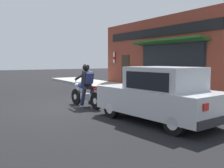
{
  "coord_description": "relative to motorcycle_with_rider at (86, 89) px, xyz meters",
  "views": [
    {
      "loc": [
        -3.65,
        -9.22,
        1.76
      ],
      "look_at": [
        0.85,
        -1.62,
        0.95
      ],
      "focal_mm": 42.0,
      "sensor_mm": 36.0,
      "label": 1
    }
  ],
  "objects": [
    {
      "name": "ground_plane",
      "position": [
        -0.47,
        0.34,
        -0.68
      ],
      "size": [
        80.0,
        80.0,
        0.0
      ],
      "primitive_type": "plane",
      "color": "black"
    },
    {
      "name": "sidewalk_curb",
      "position": [
        4.52,
        3.34,
        -0.61
      ],
      "size": [
        2.6,
        22.0,
        0.14
      ],
      "primitive_type": "cube",
      "color": "#ADAAA3",
      "rests_on": "ground"
    },
    {
      "name": "storefront_building",
      "position": [
        6.05,
        3.05,
        1.43
      ],
      "size": [
        1.25,
        10.87,
        4.2
      ],
      "color": "brown",
      "rests_on": "ground"
    },
    {
      "name": "motorcycle_with_rider",
      "position": [
        0.0,
        0.0,
        0.0
      ],
      "size": [
        0.63,
        2.02,
        1.62
      ],
      "color": "black",
      "rests_on": "ground"
    },
    {
      "name": "car_hatchback",
      "position": [
        0.77,
        -3.24,
        0.09
      ],
      "size": [
        2.09,
        3.95,
        1.57
      ],
      "color": "black",
      "rests_on": "ground"
    },
    {
      "name": "traffic_cone",
      "position": [
        3.65,
        -1.8,
        -0.25
      ],
      "size": [
        0.36,
        0.36,
        0.6
      ],
      "color": "black",
      "rests_on": "sidewalk_curb"
    }
  ]
}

